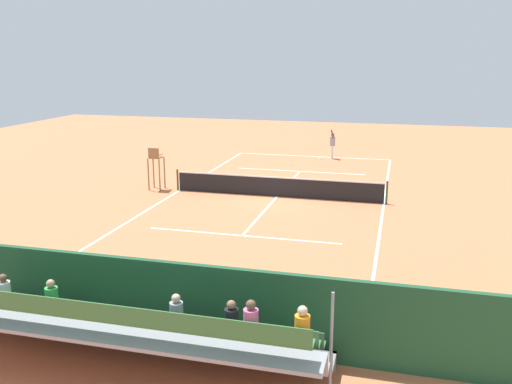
{
  "coord_description": "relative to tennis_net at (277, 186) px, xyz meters",
  "views": [
    {
      "loc": [
        -5.53,
        25.1,
        6.68
      ],
      "look_at": [
        0.0,
        4.0,
        1.2
      ],
      "focal_mm": 38.89,
      "sensor_mm": 36.0,
      "label": 1
    }
  ],
  "objects": [
    {
      "name": "tennis_net",
      "position": [
        0.0,
        0.0,
        0.0
      ],
      "size": [
        10.3,
        0.1,
        1.07
      ],
      "color": "black",
      "rests_on": "ground"
    },
    {
      "name": "bleacher_stand",
      "position": [
        -0.03,
        15.3,
        0.41
      ],
      "size": [
        9.06,
        2.4,
        2.35
      ],
      "color": "gray",
      "rests_on": "ground"
    },
    {
      "name": "equipment_bag",
      "position": [
        -0.43,
        13.4,
        -0.32
      ],
      "size": [
        0.9,
        0.36,
        0.36
      ],
      "primitive_type": "cube",
      "color": "#B22D2D",
      "rests_on": "ground"
    },
    {
      "name": "umpire_chair",
      "position": [
        6.2,
        0.12,
        0.81
      ],
      "size": [
        0.67,
        0.67,
        2.14
      ],
      "color": "olive",
      "rests_on": "ground"
    },
    {
      "name": "tennis_racket",
      "position": [
        -0.57,
        -10.4,
        -0.49
      ],
      "size": [
        0.39,
        0.58,
        0.03
      ],
      "color": "black",
      "rests_on": "ground"
    },
    {
      "name": "tennis_ball_near",
      "position": [
        0.81,
        -7.63,
        -0.47
      ],
      "size": [
        0.07,
        0.07,
        0.07
      ],
      "primitive_type": "sphere",
      "color": "#CCDB33",
      "rests_on": "ground"
    },
    {
      "name": "backdrop_wall",
      "position": [
        0.0,
        14.0,
        0.5
      ],
      "size": [
        18.0,
        0.16,
        2.0
      ],
      "primitive_type": "cube",
      "color": "#1E4C2D",
      "rests_on": "ground"
    },
    {
      "name": "ground_plane",
      "position": [
        0.0,
        0.0,
        -0.5
      ],
      "size": [
        60.0,
        60.0,
        0.0
      ],
      "primitive_type": "plane",
      "color": "#CC7047"
    },
    {
      "name": "tennis_player",
      "position": [
        -1.31,
        -10.55,
        0.51
      ],
      "size": [
        0.36,
        0.53,
        1.93
      ],
      "color": "white",
      "rests_on": "ground"
    },
    {
      "name": "court_line_markings",
      "position": [
        0.0,
        -0.04,
        -0.5
      ],
      "size": [
        10.1,
        22.2,
        0.01
      ],
      "color": "white",
      "rests_on": "ground"
    },
    {
      "name": "courtside_bench",
      "position": [
        -2.57,
        13.27,
        0.06
      ],
      "size": [
        1.8,
        0.4,
        0.93
      ],
      "color": "#33383D",
      "rests_on": "ground"
    }
  ]
}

